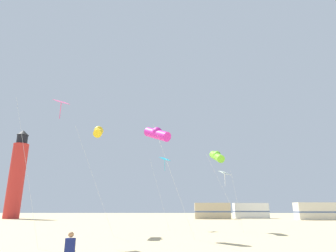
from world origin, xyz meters
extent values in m
cube|color=navy|center=(-1.68, 4.07, 0.68)|extent=(0.37, 0.27, 0.52)
sphere|color=#9E704C|center=(-1.68, 4.07, 1.06)|extent=(0.20, 0.20, 0.20)
cylinder|color=#2D2D38|center=(-1.63, 4.26, 0.44)|extent=(0.18, 0.37, 0.13)
cylinder|color=#2D2D38|center=(-1.79, 4.23, 0.44)|extent=(0.18, 0.37, 0.13)
cylinder|color=silver|center=(7.62, 18.81, 2.53)|extent=(1.17, 1.73, 5.07)
cube|color=white|center=(6.76, 19.39, 5.07)|extent=(1.22, 1.22, 0.40)
cylinder|color=white|center=(6.76, 19.39, 4.42)|extent=(0.04, 0.04, 1.10)
cylinder|color=silver|center=(2.11, 11.87, 3.59)|extent=(2.67, 2.49, 7.19)
cylinder|color=#D826A5|center=(0.88, 13.20, 7.18)|extent=(2.21, 2.30, 1.48)
sphere|color=#D826A5|center=(0.88, 13.20, 7.33)|extent=(0.76, 0.76, 0.76)
cylinder|color=silver|center=(-4.01, 14.74, 4.11)|extent=(3.34, 0.71, 8.22)
cylinder|color=yellow|center=(-4.36, 16.40, 8.21)|extent=(1.19, 2.59, 1.48)
sphere|color=yellow|center=(-4.36, 16.40, 8.36)|extent=(0.76, 0.76, 0.76)
cylinder|color=silver|center=(0.69, 20.50, 3.37)|extent=(2.03, 1.01, 6.74)
cube|color=#1EB2D1|center=(1.18, 21.51, 6.74)|extent=(1.22, 1.22, 0.40)
cylinder|color=#1EB2D1|center=(1.18, 21.51, 6.09)|extent=(0.04, 0.04, 1.10)
cylinder|color=silver|center=(6.34, 17.56, 3.26)|extent=(2.96, 0.53, 6.52)
cylinder|color=#72D12D|center=(6.08, 19.03, 6.52)|extent=(1.12, 2.58, 1.48)
sphere|color=#72D12D|center=(6.08, 19.03, 6.67)|extent=(0.76, 0.76, 0.76)
cylinder|color=silver|center=(-6.46, 9.22, 4.46)|extent=(3.47, 1.87, 8.92)
cube|color=#E54C8C|center=(-5.54, 10.95, 8.91)|extent=(1.22, 1.22, 0.40)
cylinder|color=#E54C8C|center=(-5.54, 10.95, 8.26)|extent=(0.04, 0.04, 1.10)
cylinder|color=red|center=(-27.88, 46.85, 7.00)|extent=(2.80, 2.80, 14.00)
cylinder|color=black|center=(-27.88, 46.85, 14.90)|extent=(2.00, 2.00, 1.80)
cone|color=black|center=(-27.88, 46.85, 16.30)|extent=(2.20, 2.20, 1.00)
cube|color=#C6B28C|center=(9.08, 47.03, 1.40)|extent=(6.48, 2.52, 2.80)
cube|color=#4C608C|center=(9.08, 47.03, 1.26)|extent=(6.52, 2.56, 0.24)
cube|color=white|center=(16.72, 49.57, 1.40)|extent=(6.40, 2.30, 2.80)
cube|color=#4C608C|center=(16.72, 49.57, 1.26)|extent=(6.44, 2.34, 0.24)
cube|color=beige|center=(25.76, 43.00, 1.40)|extent=(6.47, 2.50, 2.80)
cube|color=#4C608C|center=(25.76, 43.00, 1.26)|extent=(6.51, 2.55, 0.24)
camera|label=1|loc=(2.09, -6.86, 2.02)|focal=30.18mm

